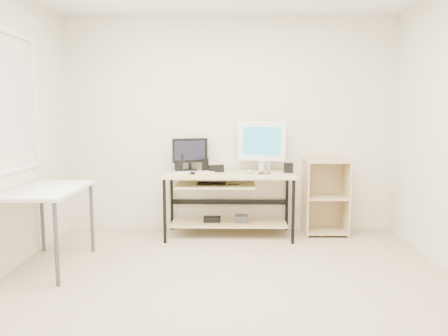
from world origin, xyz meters
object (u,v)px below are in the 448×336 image
side_table (47,197)px  shelf_unit (325,196)px  black_monitor (190,152)px  desk (227,191)px  white_imac (262,142)px  audio_controller (205,165)px

side_table → shelf_unit: (2.83, 1.22, -0.22)m
black_monitor → side_table: bearing=-153.4°
desk → side_table: (-1.65, -1.06, 0.13)m
shelf_unit → white_imac: white_imac is taller
desk → black_monitor: (-0.44, 0.19, 0.44)m
audio_controller → side_table: bearing=-147.7°
side_table → black_monitor: black_monitor is taller
shelf_unit → white_imac: 1.00m
side_table → shelf_unit: size_ratio=1.11×
shelf_unit → black_monitor: 1.70m
desk → white_imac: 0.71m
side_table → audio_controller: (1.40, 1.17, 0.16)m
black_monitor → white_imac: 0.87m
side_table → black_monitor: bearing=45.9°
desk → shelf_unit: bearing=7.8°
desk → shelf_unit: shelf_unit is taller
side_table → white_imac: size_ratio=1.67×
black_monitor → white_imac: white_imac is taller
side_table → black_monitor: 1.77m
shelf_unit → side_table: bearing=-156.7°
desk → audio_controller: bearing=156.6°
side_table → white_imac: white_imac is taller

